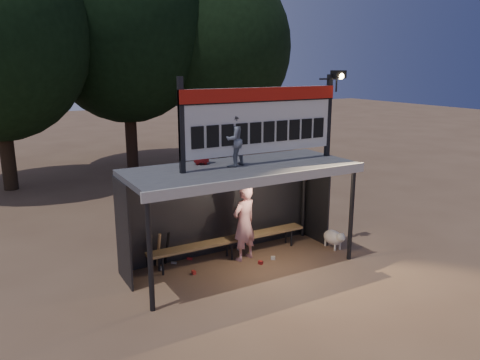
# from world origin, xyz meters

# --- Properties ---
(ground) EXTENTS (80.00, 80.00, 0.00)m
(ground) POSITION_xyz_m (0.00, 0.00, 0.00)
(ground) COLOR brown
(ground) RESTS_ON ground
(player) EXTENTS (0.74, 0.59, 1.79)m
(player) POSITION_xyz_m (0.26, 0.31, 0.90)
(player) COLOR silver
(player) RESTS_ON ground
(child_a) EXTENTS (0.70, 0.65, 1.17)m
(child_a) POSITION_xyz_m (-0.16, 0.07, 2.90)
(child_a) COLOR slate
(child_a) RESTS_ON dugout_shelter
(child_b) EXTENTS (0.51, 0.40, 0.91)m
(child_b) POSITION_xyz_m (-0.66, 0.59, 2.77)
(child_b) COLOR maroon
(child_b) RESTS_ON dugout_shelter
(dugout_shelter) EXTENTS (5.10, 2.08, 2.32)m
(dugout_shelter) POSITION_xyz_m (0.00, 0.24, 1.85)
(dugout_shelter) COLOR #3E3E40
(dugout_shelter) RESTS_ON ground
(scoreboard_assembly) EXTENTS (4.10, 0.27, 1.99)m
(scoreboard_assembly) POSITION_xyz_m (0.56, -0.01, 3.32)
(scoreboard_assembly) COLOR black
(scoreboard_assembly) RESTS_ON dugout_shelter
(bench) EXTENTS (4.00, 0.35, 0.48)m
(bench) POSITION_xyz_m (0.00, 0.55, 0.43)
(bench) COLOR olive
(bench) RESTS_ON ground
(tree_mid) EXTENTS (7.22, 7.22, 10.36)m
(tree_mid) POSITION_xyz_m (1.00, 11.50, 6.17)
(tree_mid) COLOR #301E15
(tree_mid) RESTS_ON ground
(tree_right) EXTENTS (6.08, 6.08, 8.72)m
(tree_right) POSITION_xyz_m (5.00, 10.50, 5.19)
(tree_right) COLOR #2F2115
(tree_right) RESTS_ON ground
(dog) EXTENTS (0.36, 0.81, 0.49)m
(dog) POSITION_xyz_m (2.53, -0.21, 0.28)
(dog) COLOR silver
(dog) RESTS_ON ground
(bats) EXTENTS (0.48, 0.33, 0.84)m
(bats) POSITION_xyz_m (-1.65, 0.82, 0.43)
(bats) COLOR #A2724B
(bats) RESTS_ON ground
(litter) EXTENTS (2.57, 1.13, 0.08)m
(litter) POSITION_xyz_m (-0.44, 0.45, 0.04)
(litter) COLOR maroon
(litter) RESTS_ON ground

